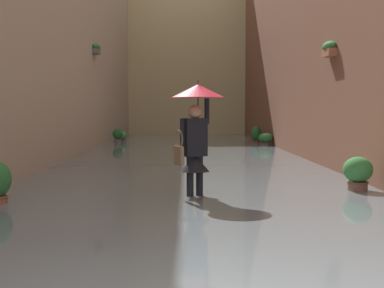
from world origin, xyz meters
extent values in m
plane|color=slate|center=(0.00, -14.90, 0.00)|extent=(74.50, 74.50, 0.00)
cube|color=slate|center=(0.00, -14.90, 0.09)|extent=(7.80, 35.80, 0.18)
cube|color=brown|center=(-4.40, -14.90, 4.87)|extent=(1.80, 33.80, 9.75)
cube|color=#9E563D|center=(-3.40, -10.42, 3.01)|extent=(0.20, 0.70, 0.18)
ellipsoid|color=#387F3D|center=(-3.40, -10.42, 3.17)|extent=(0.28, 0.76, 0.24)
cube|color=#66605B|center=(3.40, -17.67, 3.81)|extent=(0.20, 0.70, 0.18)
ellipsoid|color=#2D7033|center=(3.40, -17.67, 3.97)|extent=(0.28, 0.76, 0.24)
cube|color=tan|center=(0.00, -30.70, 5.54)|extent=(10.60, 1.80, 11.07)
cube|color=#4C4233|center=(-0.01, -6.39, 0.05)|extent=(0.20, 0.26, 0.10)
cylinder|color=black|center=(-0.01, -6.39, 0.48)|extent=(0.16, 0.16, 0.76)
cube|color=#4C4233|center=(-0.17, -6.46, 0.05)|extent=(0.20, 0.26, 0.10)
cylinder|color=black|center=(-0.17, -6.46, 0.48)|extent=(0.16, 0.16, 0.76)
cube|color=black|center=(-0.09, -6.42, 1.18)|extent=(0.44, 0.36, 0.64)
cone|color=black|center=(-0.09, -6.42, 0.74)|extent=(0.67, 0.67, 0.28)
sphere|color=tan|center=(-0.09, -6.42, 1.61)|extent=(0.23, 0.23, 0.23)
cylinder|color=black|center=(-0.30, -6.52, 1.62)|extent=(0.11, 0.11, 0.44)
cylinder|color=black|center=(0.12, -6.33, 1.26)|extent=(0.11, 0.11, 0.48)
cylinder|color=black|center=(-0.14, -6.45, 1.73)|extent=(0.02, 0.02, 0.46)
cone|color=red|center=(-0.14, -6.45, 1.96)|extent=(0.90, 0.90, 0.22)
cylinder|color=black|center=(-0.14, -6.45, 2.10)|extent=(0.01, 0.01, 0.08)
cube|color=#8C6B4C|center=(0.18, -6.27, 0.88)|extent=(0.18, 0.28, 0.32)
torus|color=#8C6B4C|center=(0.18, -6.27, 1.16)|extent=(0.15, 0.28, 0.30)
cylinder|color=#66605B|center=(3.03, -20.78, 0.18)|extent=(0.28, 0.28, 0.37)
torus|color=#56524E|center=(3.03, -20.78, 0.37)|extent=(0.32, 0.32, 0.04)
ellipsoid|color=#23602D|center=(3.03, -20.78, 0.60)|extent=(0.43, 0.43, 0.47)
cylinder|color=brown|center=(-3.06, -7.02, 0.16)|extent=(0.35, 0.35, 0.32)
torus|color=brown|center=(-3.06, -7.02, 0.32)|extent=(0.39, 0.39, 0.04)
ellipsoid|color=#387F3D|center=(-3.06, -7.02, 0.56)|extent=(0.53, 0.53, 0.47)
cylinder|color=#66605B|center=(-3.21, -19.33, 0.15)|extent=(0.40, 0.40, 0.30)
torus|color=#56524E|center=(-3.21, -19.33, 0.30)|extent=(0.43, 0.43, 0.04)
ellipsoid|color=#2D7033|center=(-3.21, -19.33, 0.50)|extent=(0.61, 0.61, 0.39)
cylinder|color=brown|center=(-3.05, -21.09, 0.13)|extent=(0.30, 0.30, 0.27)
torus|color=brown|center=(-3.05, -21.09, 0.27)|extent=(0.33, 0.33, 0.04)
ellipsoid|color=#23602D|center=(-3.05, -21.09, 0.59)|extent=(0.45, 0.45, 0.65)
cylinder|color=#66605B|center=(2.97, -22.06, 0.13)|extent=(0.32, 0.32, 0.26)
torus|color=#56524E|center=(2.97, -22.06, 0.26)|extent=(0.35, 0.35, 0.04)
ellipsoid|color=#428947|center=(2.97, -22.06, 0.45)|extent=(0.41, 0.41, 0.39)
camera|label=1|loc=(0.06, 2.70, 1.64)|focal=50.61mm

